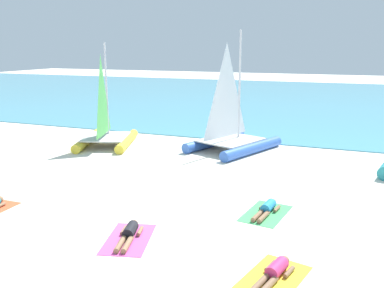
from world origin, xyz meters
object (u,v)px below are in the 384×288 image
(towel_center_left, at_px, (129,239))
(sunbather_rightmost, at_px, (274,272))
(sunbather_center_right, at_px, (267,209))
(towel_center_right, at_px, (266,213))
(towel_rightmost, at_px, (273,279))
(sunbather_center_left, at_px, (129,233))
(sailboat_yellow, at_px, (106,131))
(sailboat_blue, at_px, (232,133))

(towel_center_left, xyz_separation_m, sunbather_rightmost, (3.86, -0.49, 0.13))
(sunbather_center_right, bearing_deg, sunbather_rightmost, -68.07)
(towel_center_right, height_order, sunbather_center_right, sunbather_center_right)
(towel_center_left, height_order, towel_center_right, same)
(towel_center_right, distance_m, towel_rightmost, 3.67)
(sunbather_center_left, height_order, sunbather_rightmost, same)
(towel_center_left, distance_m, sunbather_center_right, 4.27)
(sailboat_yellow, height_order, sunbather_center_left, sailboat_yellow)
(sunbather_center_right, bearing_deg, towel_rightmost, -68.55)
(towel_center_left, xyz_separation_m, sunbather_center_right, (2.96, 3.07, 0.13))
(towel_rightmost, bearing_deg, sunbather_rightmost, 76.69)
(sailboat_blue, bearing_deg, towel_center_right, -45.15)
(sunbather_center_left, xyz_separation_m, sunbather_rightmost, (3.88, -0.55, 0.00))
(towel_center_left, distance_m, sunbather_rightmost, 3.89)
(towel_center_left, xyz_separation_m, sunbather_center_left, (-0.02, 0.06, 0.13))
(sunbather_center_left, height_order, sunbather_center_right, same)
(sunbather_rightmost, bearing_deg, sunbather_center_left, -174.78)
(towel_center_left, relative_size, sunbather_rightmost, 1.22)
(sailboat_blue, distance_m, towel_center_left, 10.30)
(sunbather_rightmost, bearing_deg, towel_center_left, -173.88)
(sailboat_yellow, height_order, towel_rightmost, sailboat_yellow)
(towel_rightmost, xyz_separation_m, sunbather_rightmost, (0.02, 0.06, 0.13))
(sailboat_yellow, relative_size, sunbather_center_right, 3.23)
(towel_center_right, xyz_separation_m, towel_rightmost, (0.90, -3.56, 0.00))
(sailboat_yellow, bearing_deg, sailboat_blue, -6.48)
(sailboat_yellow, distance_m, sunbather_center_left, 10.90)
(sunbather_center_left, bearing_deg, towel_rightmost, -24.31)
(towel_center_right, bearing_deg, sailboat_yellow, 147.69)
(sunbather_rightmost, bearing_deg, towel_center_right, 117.95)
(sailboat_blue, height_order, sunbather_center_right, sailboat_blue)
(sunbather_center_left, xyz_separation_m, sunbather_center_right, (2.97, 3.01, 0.00))
(sunbather_center_left, bearing_deg, towel_center_right, 29.55)
(sunbather_center_right, height_order, sunbather_rightmost, same)
(sailboat_yellow, relative_size, sunbather_center_left, 3.27)
(towel_center_right, bearing_deg, towel_rightmost, -75.85)
(towel_center_left, distance_m, sunbather_center_left, 0.14)
(sunbather_rightmost, bearing_deg, sunbather_center_right, 117.55)
(sunbather_center_left, relative_size, sunbather_center_right, 0.99)
(sunbather_center_left, distance_m, towel_rightmost, 3.91)
(sailboat_blue, height_order, towel_rightmost, sailboat_blue)
(sailboat_blue, xyz_separation_m, sailboat_yellow, (-6.12, -1.36, -0.08))
(sunbather_center_right, relative_size, sunbather_rightmost, 1.01)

